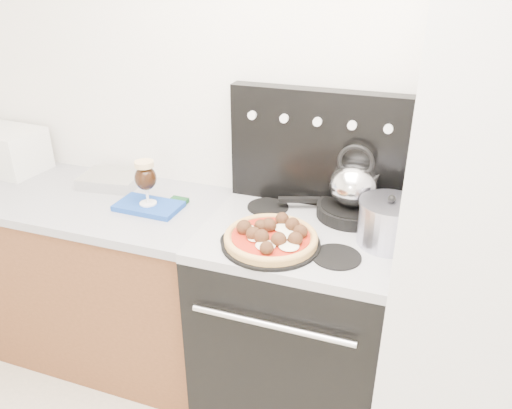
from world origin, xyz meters
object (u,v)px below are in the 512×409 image
at_px(oven_mitt, 149,206).
at_px(pizza_pan, 271,243).
at_px(beer_glass, 146,183).
at_px(stock_pot, 389,224).
at_px(fridge, 491,259).
at_px(stove_body, 295,325).
at_px(base_cabinet, 88,276).
at_px(toaster_oven, 8,150).
at_px(tea_kettle, 354,181).
at_px(skillet, 351,211).
at_px(pizza, 271,236).

bearing_deg(oven_mitt, pizza_pan, -13.32).
xyz_separation_m(beer_glass, stock_pot, (1.02, 0.01, -0.02)).
bearing_deg(stock_pot, fridge, -6.07).
distance_m(fridge, pizza_pan, 0.78).
relative_size(stove_body, pizza_pan, 2.34).
relative_size(base_cabinet, pizza_pan, 3.85).
bearing_deg(toaster_oven, tea_kettle, 5.40).
bearing_deg(skillet, stock_pot, -46.63).
relative_size(base_cabinet, stock_pot, 6.45).
bearing_deg(stock_pot, pizza, -159.09).
bearing_deg(skillet, oven_mitt, -167.71).
relative_size(pizza_pan, skillet, 1.31).
bearing_deg(stove_body, skillet, 47.47).
height_order(stove_body, beer_glass, beer_glass).
relative_size(toaster_oven, pizza_pan, 0.92).
bearing_deg(beer_glass, skillet, 12.29).
height_order(base_cabinet, stove_body, stove_body).
relative_size(toaster_oven, pizza, 0.98).
relative_size(fridge, pizza_pan, 5.05).
bearing_deg(base_cabinet, stock_pot, -0.46).
xyz_separation_m(toaster_oven, pizza_pan, (1.52, -0.31, -0.08)).
distance_m(stove_body, stock_pot, 0.66).
xyz_separation_m(toaster_oven, beer_glass, (0.91, -0.16, 0.02)).
bearing_deg(skillet, base_cabinet, -172.72).
bearing_deg(tea_kettle, pizza, -143.97).
bearing_deg(stove_body, base_cabinet, 178.70).
distance_m(base_cabinet, fridge, 1.88).
bearing_deg(pizza, pizza_pan, 0.00).
xyz_separation_m(base_cabinet, fridge, (1.80, -0.05, 0.52)).
bearing_deg(fridge, stock_pot, 173.93).
bearing_deg(pizza, base_cabinet, 170.74).
height_order(oven_mitt, stock_pot, stock_pot).
bearing_deg(beer_glass, fridge, -1.10).
relative_size(skillet, stock_pot, 1.28).
bearing_deg(stove_body, pizza_pan, -116.90).
relative_size(fridge, tea_kettle, 8.59).
distance_m(beer_glass, tea_kettle, 0.88).
xyz_separation_m(stove_body, tea_kettle, (0.17, 0.19, 0.64)).
bearing_deg(tea_kettle, pizza_pan, -143.97).
distance_m(stove_body, pizza, 0.54).
relative_size(toaster_oven, tea_kettle, 1.56).
relative_size(fridge, oven_mitt, 6.70).
bearing_deg(beer_glass, base_cabinet, 176.81).
bearing_deg(base_cabinet, skillet, 7.28).
height_order(fridge, oven_mitt, fridge).
distance_m(oven_mitt, tea_kettle, 0.89).
distance_m(fridge, pizza, 0.78).
height_order(toaster_oven, oven_mitt, toaster_oven).
height_order(stove_body, pizza_pan, pizza_pan).
height_order(base_cabinet, toaster_oven, toaster_oven).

